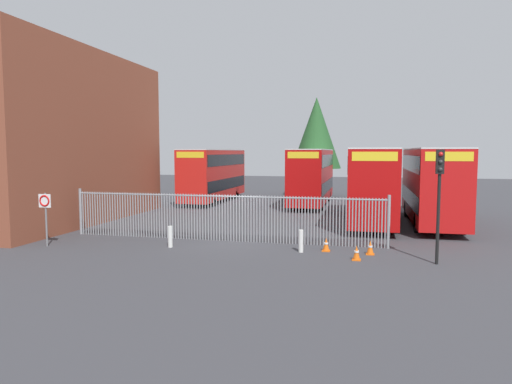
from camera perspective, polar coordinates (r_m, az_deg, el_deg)
name	(u,v)px	position (r m, az deg, el deg)	size (l,w,h in m)	color
ground_plane	(270,218)	(29.58, 1.80, -3.21)	(100.00, 100.00, 0.00)	#3D3D42
depot_building_brick	(50,138)	(30.73, -24.14, 6.11)	(7.24, 15.13, 10.10)	brown
palisade_fence	(222,216)	(21.91, -4.20, -2.98)	(15.33, 0.14, 2.35)	gray
double_decker_bus_near_gate	(432,183)	(28.77, 20.94, 1.09)	(2.54, 10.81, 4.42)	red
double_decker_bus_behind_fence_left	(372,182)	(28.18, 14.20, 1.19)	(2.54, 10.81, 4.42)	#B70C0C
double_decker_bus_behind_fence_right	(312,174)	(36.88, 6.94, 2.17)	(2.54, 10.81, 4.42)	#B70C0C
double_decker_bus_far_back	(214,173)	(39.31, -5.23, 2.35)	(2.54, 10.81, 4.42)	red
bollard_near_left	(170,237)	(20.81, -10.56, -5.45)	(0.20, 0.20, 0.95)	silver
bollard_center_front	(301,241)	(19.56, 5.58, -6.06)	(0.20, 0.20, 0.95)	silver
traffic_cone_by_gate	(357,253)	(18.52, 12.32, -7.36)	(0.34, 0.34, 0.59)	orange
traffic_cone_mid_forecourt	(326,244)	(19.91, 8.66, -6.43)	(0.34, 0.34, 0.59)	orange
traffic_cone_near_kerb	(370,248)	(19.63, 13.94, -6.69)	(0.34, 0.34, 0.59)	orange
speed_limit_sign_post	(45,207)	(22.50, -24.62, -1.69)	(0.60, 0.14, 2.40)	slate
traffic_light_kerbside	(439,185)	(18.37, 21.72, 0.80)	(0.28, 0.33, 4.30)	black
tree_tall_back	(316,133)	(43.76, 7.47, 7.24)	(4.62, 4.62, 9.28)	#4C3823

